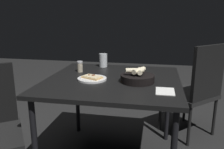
# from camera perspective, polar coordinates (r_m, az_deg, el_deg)

# --- Properties ---
(dining_table) EXTENTS (1.00, 1.03, 0.72)m
(dining_table) POSITION_cam_1_polar(r_m,az_deg,el_deg) (1.85, 0.21, -2.86)
(dining_table) COLOR black
(dining_table) RESTS_ON ground
(pizza_plate) EXTENTS (0.22, 0.22, 0.04)m
(pizza_plate) POSITION_cam_1_polar(r_m,az_deg,el_deg) (1.81, -4.83, -0.95)
(pizza_plate) COLOR white
(pizza_plate) RESTS_ON dining_table
(bread_basket) EXTENTS (0.25, 0.25, 0.11)m
(bread_basket) POSITION_cam_1_polar(r_m,az_deg,el_deg) (1.75, 6.15, -0.74)
(bread_basket) COLOR black
(bread_basket) RESTS_ON dining_table
(beer_glass) EXTENTS (0.08, 0.08, 0.13)m
(beer_glass) POSITION_cam_1_polar(r_m,az_deg,el_deg) (2.24, -2.13, 3.25)
(beer_glass) COLOR silver
(beer_glass) RESTS_ON dining_table
(pepper_shaker) EXTENTS (0.05, 0.05, 0.09)m
(pepper_shaker) POSITION_cam_1_polar(r_m,az_deg,el_deg) (2.06, -7.75, 1.77)
(pepper_shaker) COLOR #BFB299
(pepper_shaker) RESTS_ON dining_table
(napkin) EXTENTS (0.16, 0.12, 0.00)m
(napkin) POSITION_cam_1_polar(r_m,az_deg,el_deg) (1.58, 12.72, -3.97)
(napkin) COLOR white
(napkin) RESTS_ON dining_table
(chair_far) EXTENTS (0.62, 0.62, 0.94)m
(chair_far) POSITION_cam_1_polar(r_m,az_deg,el_deg) (2.43, 19.82, -2.89)
(chair_far) COLOR black
(chair_far) RESTS_ON ground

